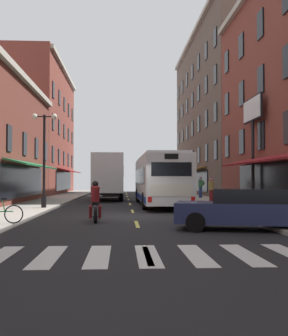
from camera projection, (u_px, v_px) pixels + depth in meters
ground_plane at (134, 217)px, 19.30m from camera, size 34.80×80.00×0.10m
lane_centre_dashes at (134, 216)px, 19.05m from camera, size 0.14×73.90×0.01m
crosswalk_near at (148, 255)px, 9.32m from camera, size 7.10×2.80×0.01m
sidewalk_left at (5, 215)px, 18.98m from camera, size 3.00×80.00×0.14m
sidewalk_right at (259, 214)px, 19.62m from camera, size 3.00×80.00×0.14m
billboard_sign at (253, 122)px, 24.20m from camera, size 0.40×3.21×6.37m
transit_bus at (159, 180)px, 27.01m from camera, size 2.74×12.21×3.23m
box_truck at (107, 177)px, 34.23m from camera, size 2.66×8.30×3.70m
sedan_near at (247, 209)px, 13.99m from camera, size 4.96×2.84×1.39m
sedan_mid at (112, 189)px, 45.88m from camera, size 2.03×4.73×1.39m
motorcycle_rider at (95, 204)px, 16.81m from camera, size 0.63×2.07×1.66m
pedestrian_near at (201, 186)px, 35.52m from camera, size 0.52×0.45×1.82m
pedestrian_rear at (211, 189)px, 30.01m from camera, size 0.36×0.36×1.67m
street_lamp_twin at (44, 155)px, 23.23m from camera, size 1.42×0.32×5.26m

